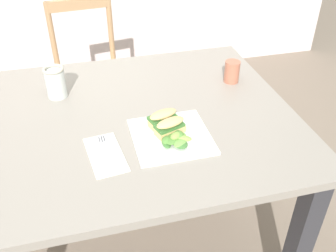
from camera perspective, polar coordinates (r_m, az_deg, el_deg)
dining_table at (r=1.45m, az=-5.69°, el=-2.39°), size 1.21×0.98×0.74m
chair_wooden_far at (r=2.30m, az=-11.54°, el=7.20°), size 0.44×0.44×0.87m
plate_lunch at (r=1.27m, az=0.45°, el=-1.57°), size 0.26×0.26×0.01m
sandwich_half_front at (r=1.26m, az=0.33°, el=-0.02°), size 0.11×0.08×0.06m
sandwich_half_back at (r=1.30m, az=-0.76°, el=1.25°), size 0.11×0.08×0.06m
salad_mixed_greens at (r=1.22m, az=1.33°, el=-2.05°), size 0.11×0.10×0.03m
napkin_folded at (r=1.21m, az=-9.41°, el=-4.25°), size 0.13×0.22×0.00m
fork_on_napkin at (r=1.23m, az=-9.55°, el=-3.62°), size 0.03×0.19×0.00m
mason_jar_iced_tea at (r=1.53m, az=-16.56°, el=6.15°), size 0.08×0.08×0.12m
cup_extra_side at (r=1.60m, az=9.62°, el=8.09°), size 0.06×0.06×0.09m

